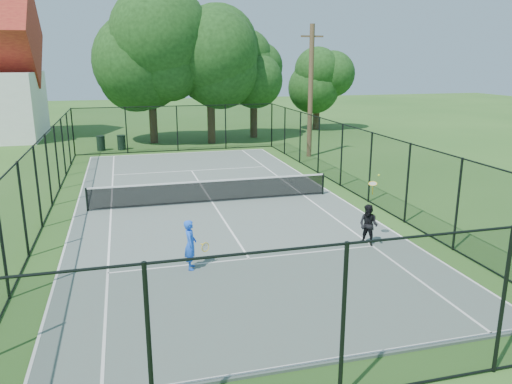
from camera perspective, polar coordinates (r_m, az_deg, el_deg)
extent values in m
plane|color=#2B561D|center=(21.13, -5.03, -1.33)|extent=(120.00, 120.00, 0.00)
cube|color=slate|center=(21.13, -5.03, -1.25)|extent=(11.00, 24.00, 0.06)
cylinder|color=black|center=(20.77, -18.77, -0.83)|extent=(0.08, 0.08, 0.95)
cylinder|color=black|center=(22.35, 7.66, 0.92)|extent=(0.08, 0.08, 0.95)
cube|color=black|center=(20.99, -5.06, 0.07)|extent=(10.00, 0.03, 0.88)
cube|color=white|center=(20.88, -5.09, 1.26)|extent=(10.00, 0.05, 0.06)
cylinder|color=#332114|center=(37.22, -11.69, 8.50)|extent=(0.56, 0.56, 3.88)
sphere|color=black|center=(37.01, -11.99, 14.18)|extent=(7.00, 7.00, 7.00)
cylinder|color=#332114|center=(36.41, -5.15, 8.73)|extent=(0.56, 0.56, 4.04)
sphere|color=black|center=(36.21, -5.29, 14.77)|extent=(7.24, 7.24, 7.24)
cylinder|color=#332114|center=(39.15, -0.26, 8.81)|extent=(0.56, 0.56, 3.48)
sphere|color=black|center=(38.95, -0.27, 13.37)|extent=(5.52, 5.52, 5.52)
cylinder|color=#332114|center=(44.14, 6.91, 9.00)|extent=(0.56, 0.56, 2.88)
sphere|color=black|center=(43.95, 7.02, 12.49)|extent=(5.03, 5.03, 5.03)
cylinder|color=black|center=(34.96, -17.31, 5.31)|extent=(0.54, 0.54, 0.95)
cylinder|color=black|center=(34.88, -17.37, 6.11)|extent=(0.58, 0.58, 0.05)
cylinder|color=black|center=(34.92, -15.12, 5.46)|extent=(0.54, 0.54, 0.94)
cylinder|color=black|center=(34.84, -15.17, 6.25)|extent=(0.58, 0.58, 0.05)
cylinder|color=#4C3823|center=(31.14, 6.26, 11.28)|extent=(0.30, 0.30, 7.94)
cube|color=#4C3823|center=(31.12, 6.43, 17.27)|extent=(1.40, 0.10, 0.10)
imported|color=blue|center=(14.38, -7.51, -5.98)|extent=(0.41, 0.57, 1.46)
torus|color=gold|center=(14.64, -5.81, -6.29)|extent=(0.27, 0.18, 0.29)
cylinder|color=silver|center=(14.64, -5.81, -6.29)|extent=(0.23, 0.15, 0.25)
imported|color=black|center=(16.46, 12.74, -3.71)|extent=(0.80, 0.83, 1.35)
torus|color=gold|center=(16.52, 13.20, 0.94)|extent=(0.30, 0.28, 0.14)
cylinder|color=silver|center=(16.52, 13.20, 0.94)|extent=(0.26, 0.24, 0.11)
sphere|color=#CCE526|center=(16.79, 13.86, 1.88)|extent=(0.07, 0.07, 0.07)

